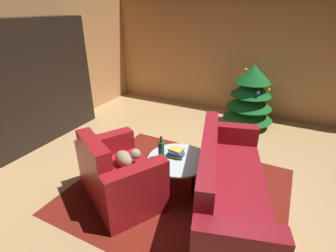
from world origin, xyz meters
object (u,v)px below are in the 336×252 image
armchair_red (119,176)px  coffee_table (178,161)px  bookshelf_unit (45,84)px  bottle_on_table (161,150)px  couch_red (227,187)px  book_stack_on_table (176,153)px  decorated_tree (250,96)px

armchair_red → coffee_table: size_ratio=1.65×
bookshelf_unit → bottle_on_table: (2.50, -0.49, -0.38)m
coffee_table → bookshelf_unit: bearing=171.7°
coffee_table → couch_red: bearing=-4.9°
coffee_table → bottle_on_table: bottle_on_table is taller
bottle_on_table → book_stack_on_table: bearing=42.1°
book_stack_on_table → bottle_on_table: 0.20m
bookshelf_unit → armchair_red: bookshelf_unit is taller
couch_red → decorated_tree: 2.47m
coffee_table → armchair_red: bearing=-140.0°
couch_red → decorated_tree: bearing=95.3°
couch_red → bookshelf_unit: bearing=172.4°
book_stack_on_table → bottle_on_table: size_ratio=0.70×
armchair_red → bottle_on_table: (0.38, 0.37, 0.27)m
book_stack_on_table → decorated_tree: size_ratio=0.18×
couch_red → coffee_table: bearing=175.1°
decorated_tree → bookshelf_unit: bearing=-147.1°
bookshelf_unit → book_stack_on_table: bearing=-7.9°
couch_red → decorated_tree: (-0.23, 2.44, 0.31)m
coffee_table → book_stack_on_table: bearing=149.4°
bookshelf_unit → armchair_red: (2.11, -0.86, -0.65)m
armchair_red → coffee_table: (0.56, 0.47, 0.10)m
armchair_red → coffee_table: bearing=40.0°
bookshelf_unit → couch_red: bearing=-7.6°
book_stack_on_table → bookshelf_unit: bearing=172.1°
coffee_table → bottle_on_table: size_ratio=2.44×
armchair_red → bottle_on_table: 0.60m
book_stack_on_table → decorated_tree: (0.46, 2.36, 0.09)m
bookshelf_unit → book_stack_on_table: bookshelf_unit is taller
armchair_red → decorated_tree: 3.04m
armchair_red → bookshelf_unit: bearing=157.8°
armchair_red → couch_red: armchair_red is taller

